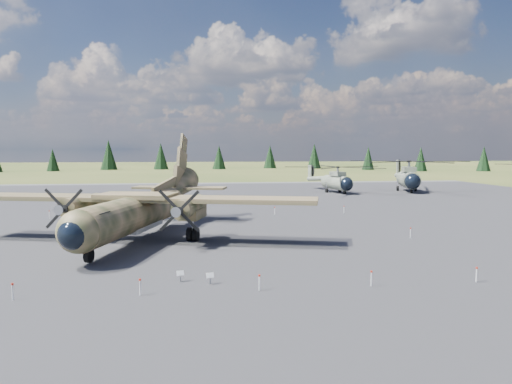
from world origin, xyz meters
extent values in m
plane|color=brown|center=(0.00, 0.00, 0.00)|extent=(500.00, 500.00, 0.00)
cube|color=#5A595E|center=(0.00, 10.00, 0.00)|extent=(120.00, 120.00, 0.04)
cylinder|color=#31381E|center=(-5.74, 1.29, 2.26)|extent=(7.51, 17.74, 2.75)
sphere|color=#31381E|center=(-8.18, -7.21, 2.26)|extent=(3.33, 3.33, 2.69)
sphere|color=black|center=(-8.33, -7.73, 2.21)|extent=(2.45, 2.45, 1.98)
cube|color=black|center=(-7.74, -5.70, 2.99)|extent=(2.32, 2.05, 0.54)
cone|color=#31381E|center=(-2.55, 12.42, 3.29)|extent=(4.45, 7.23, 4.13)
cube|color=#A1A3A6|center=(-5.47, 2.23, 1.13)|extent=(3.42, 6.18, 0.49)
cube|color=#2E371C|center=(-5.61, 1.76, 3.38)|extent=(28.28, 11.06, 0.34)
cube|color=#31381E|center=(-5.61, 1.76, 3.60)|extent=(6.64, 5.02, 0.34)
cylinder|color=#31381E|center=(-9.93, 2.69, 2.84)|extent=(2.82, 5.31, 1.47)
cube|color=#31381E|center=(-9.72, 3.45, 2.21)|extent=(2.34, 3.61, 0.79)
cone|color=gray|center=(-10.81, -0.37, 2.84)|extent=(0.96, 1.05, 0.75)
cylinder|color=black|center=(-9.72, 3.45, 0.54)|extent=(1.13, 1.28, 1.08)
cylinder|color=#31381E|center=(-1.44, 0.26, 2.84)|extent=(2.82, 5.31, 1.47)
cube|color=#31381E|center=(-1.22, 1.01, 2.21)|extent=(2.34, 3.61, 0.79)
cone|color=gray|center=(-2.32, -2.81, 2.84)|extent=(0.96, 1.05, 0.75)
cylinder|color=black|center=(-1.22, 1.01, 0.54)|extent=(1.13, 1.28, 1.08)
cube|color=#31381E|center=(-3.58, 8.83, 3.88)|extent=(2.31, 7.20, 1.65)
cube|color=#2E371C|center=(-2.41, 12.89, 3.34)|extent=(9.65, 4.67, 0.22)
cylinder|color=gray|center=(-7.85, -6.07, 1.25)|extent=(0.17, 0.17, 0.88)
cylinder|color=black|center=(-7.85, -6.07, 0.54)|extent=(0.58, 0.98, 0.92)
cylinder|color=gray|center=(22.92, 41.57, 1.72)|extent=(3.59, 7.02, 2.32)
sphere|color=black|center=(23.57, 38.28, 1.67)|extent=(2.51, 2.51, 2.14)
sphere|color=gray|center=(22.26, 44.85, 1.72)|extent=(2.51, 2.51, 2.14)
cube|color=gray|center=(22.99, 41.20, 3.21)|extent=(2.13, 3.23, 0.70)
cylinder|color=gray|center=(22.99, 41.20, 3.90)|extent=(0.39, 0.39, 0.93)
cylinder|color=gray|center=(21.58, 48.27, 2.04)|extent=(2.31, 7.94, 1.33)
cube|color=gray|center=(20.90, 51.69, 3.21)|extent=(0.45, 1.32, 2.23)
cylinder|color=black|center=(21.22, 51.75, 3.21)|extent=(0.53, 2.38, 2.42)
cylinder|color=black|center=(23.46, 38.83, 0.37)|extent=(0.38, 0.67, 0.63)
cylinder|color=black|center=(21.47, 42.42, 0.37)|extent=(0.42, 0.78, 0.74)
cylinder|color=gray|center=(21.47, 42.42, 0.86)|extent=(0.15, 0.15, 1.35)
cylinder|color=black|center=(23.93, 42.91, 0.37)|extent=(0.42, 0.78, 0.74)
cylinder|color=gray|center=(23.93, 42.91, 0.86)|extent=(0.15, 0.15, 1.35)
cylinder|color=gray|center=(35.78, 42.29, 2.07)|extent=(4.81, 8.49, 2.79)
sphere|color=black|center=(34.73, 38.41, 2.01)|extent=(3.15, 3.15, 2.57)
sphere|color=gray|center=(36.84, 46.17, 2.07)|extent=(3.15, 3.15, 2.57)
cube|color=gray|center=(35.67, 41.86, 3.85)|extent=(2.77, 3.95, 0.84)
cylinder|color=gray|center=(35.67, 41.86, 4.69)|extent=(0.49, 0.49, 1.12)
cylinder|color=gray|center=(37.94, 50.21, 2.46)|extent=(3.41, 9.45, 1.60)
cube|color=gray|center=(39.04, 54.25, 3.85)|extent=(0.65, 1.57, 2.68)
cylinder|color=black|center=(39.42, 54.15, 3.85)|extent=(0.83, 2.82, 2.90)
cylinder|color=black|center=(34.90, 39.06, 0.45)|extent=(0.50, 0.81, 0.76)
cylinder|color=black|center=(34.68, 43.98, 0.45)|extent=(0.56, 0.95, 0.89)
cylinder|color=gray|center=(34.68, 43.98, 1.03)|extent=(0.19, 0.19, 1.62)
cylinder|color=black|center=(37.59, 43.19, 0.45)|extent=(0.56, 0.95, 0.89)
cylinder|color=gray|center=(37.59, 43.19, 1.03)|extent=(0.19, 0.19, 1.62)
cube|color=gray|center=(-2.05, -11.16, 0.25)|extent=(0.09, 0.09, 0.50)
cube|color=silver|center=(-2.05, -11.20, 0.49)|extent=(0.43, 0.26, 0.28)
cube|color=gray|center=(-0.46, -11.88, 0.25)|extent=(0.09, 0.09, 0.50)
cube|color=silver|center=(-0.46, -11.92, 0.49)|extent=(0.43, 0.26, 0.28)
cylinder|color=silver|center=(-10.00, -13.50, 0.40)|extent=(0.07, 0.07, 0.80)
cylinder|color=#B22413|center=(-10.00, -13.50, 0.80)|extent=(0.12, 0.12, 0.10)
cylinder|color=silver|center=(-4.00, -13.50, 0.40)|extent=(0.07, 0.07, 0.80)
cylinder|color=#B22413|center=(-4.00, -13.50, 0.80)|extent=(0.12, 0.12, 0.10)
cylinder|color=silver|center=(2.00, -13.50, 0.40)|extent=(0.07, 0.07, 0.80)
cylinder|color=#B22413|center=(2.00, -13.50, 0.80)|extent=(0.12, 0.12, 0.10)
cylinder|color=silver|center=(8.00, -13.50, 0.40)|extent=(0.07, 0.07, 0.80)
cylinder|color=#B22413|center=(8.00, -13.50, 0.80)|extent=(0.12, 0.12, 0.10)
cylinder|color=silver|center=(14.00, -13.50, 0.40)|extent=(0.07, 0.07, 0.80)
cylinder|color=#B22413|center=(14.00, -13.50, 0.80)|extent=(0.12, 0.12, 0.10)
cylinder|color=silver|center=(-16.00, 16.00, 0.40)|extent=(0.07, 0.07, 0.80)
cylinder|color=#B22413|center=(-16.00, 16.00, 0.80)|extent=(0.12, 0.12, 0.10)
cylinder|color=silver|center=(-8.00, 16.00, 0.40)|extent=(0.07, 0.07, 0.80)
cylinder|color=#B22413|center=(-8.00, 16.00, 0.80)|extent=(0.12, 0.12, 0.10)
cylinder|color=silver|center=(0.00, 16.00, 0.40)|extent=(0.07, 0.07, 0.80)
cylinder|color=#B22413|center=(0.00, 16.00, 0.80)|extent=(0.12, 0.12, 0.10)
cylinder|color=silver|center=(8.00, 16.00, 0.40)|extent=(0.07, 0.07, 0.80)
cylinder|color=#B22413|center=(8.00, 16.00, 0.80)|extent=(0.12, 0.12, 0.10)
cylinder|color=silver|center=(16.00, 16.00, 0.40)|extent=(0.07, 0.07, 0.80)
cylinder|color=#B22413|center=(16.00, 16.00, 0.80)|extent=(0.12, 0.12, 0.10)
cylinder|color=silver|center=(16.50, 0.00, 0.40)|extent=(0.07, 0.07, 0.80)
cylinder|color=#B22413|center=(16.50, 0.00, 0.80)|extent=(0.12, 0.12, 0.10)
cone|color=black|center=(96.15, 115.75, 4.12)|extent=(4.62, 4.62, 8.24)
cone|color=black|center=(75.46, 118.80, 4.04)|extent=(4.52, 4.52, 8.08)
cone|color=black|center=(62.11, 131.82, 4.09)|extent=(4.58, 4.58, 8.18)
cone|color=black|center=(46.05, 145.86, 4.70)|extent=(5.27, 5.27, 9.40)
cone|color=black|center=(29.95, 151.11, 4.46)|extent=(4.99, 4.99, 8.91)
cone|color=black|center=(9.96, 144.79, 4.38)|extent=(4.90, 4.90, 8.75)
cone|color=black|center=(-11.04, 145.09, 4.77)|extent=(5.34, 5.34, 9.54)
cone|color=black|center=(-29.20, 144.25, 5.29)|extent=(5.93, 5.93, 10.59)
cone|color=black|center=(-45.88, 135.11, 3.76)|extent=(4.22, 4.22, 7.53)
camera|label=1|loc=(-1.60, -38.34, 7.26)|focal=35.00mm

